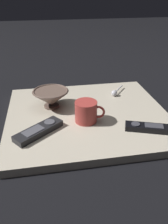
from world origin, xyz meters
TOP-DOWN VIEW (x-y plane):
  - ground_plane at (0.00, 0.00)m, footprint 6.00×6.00m
  - table at (0.00, 0.00)m, footprint 0.66×0.59m
  - cereal_bowl at (0.15, -0.08)m, footprint 0.15×0.15m
  - coffee_mug at (0.02, 0.06)m, footprint 0.12×0.09m
  - teaspoon at (-0.16, -0.14)m, footprint 0.08×0.10m
  - tv_remote_near at (-0.19, 0.17)m, footprint 0.17×0.10m
  - tv_remote_far at (0.20, 0.12)m, footprint 0.18×0.16m

SIDE VIEW (x-z plane):
  - ground_plane at x=0.00m, z-range 0.00..0.00m
  - table at x=0.00m, z-range 0.00..0.03m
  - tv_remote_near at x=-0.19m, z-range 0.03..0.05m
  - tv_remote_far at x=0.20m, z-range 0.03..0.06m
  - teaspoon at x=-0.16m, z-range 0.03..0.06m
  - coffee_mug at x=0.02m, z-range 0.03..0.12m
  - cereal_bowl at x=0.15m, z-range 0.04..0.11m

